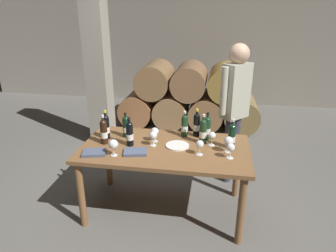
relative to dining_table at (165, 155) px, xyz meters
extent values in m
plane|color=#66635E|center=(0.00, 0.00, -0.67)|extent=(14.00, 14.00, 0.00)
cube|color=gray|center=(0.00, 4.20, 0.73)|extent=(10.00, 0.24, 2.80)
cylinder|color=#98633D|center=(-0.95, 2.60, -0.37)|extent=(0.60, 0.90, 0.60)
cylinder|color=#926E47|center=(-0.32, 2.60, -0.37)|extent=(0.60, 0.90, 0.60)
cylinder|color=olive|center=(0.31, 2.60, -0.37)|extent=(0.60, 0.90, 0.60)
cylinder|color=olive|center=(0.95, 2.60, -0.37)|extent=(0.60, 0.90, 0.60)
cylinder|color=olive|center=(-0.63, 2.60, 0.18)|extent=(0.60, 0.90, 0.60)
cylinder|color=brown|center=(0.00, 2.60, 0.18)|extent=(0.60, 0.90, 0.60)
cylinder|color=olive|center=(0.63, 2.60, 0.18)|extent=(0.60, 0.90, 0.60)
cube|color=gray|center=(-1.30, 1.60, 0.63)|extent=(0.32, 0.32, 2.60)
cube|color=brown|center=(0.00, 0.00, 0.07)|extent=(1.70, 0.90, 0.04)
cylinder|color=brown|center=(-0.77, -0.39, -0.31)|extent=(0.07, 0.07, 0.72)
cylinder|color=brown|center=(0.77, -0.39, -0.31)|extent=(0.07, 0.07, 0.72)
cylinder|color=brown|center=(-0.77, 0.39, -0.31)|extent=(0.07, 0.07, 0.72)
cylinder|color=brown|center=(0.77, 0.39, -0.31)|extent=(0.07, 0.07, 0.72)
cylinder|color=#19381E|center=(0.17, 0.31, 0.19)|extent=(0.07, 0.07, 0.20)
sphere|color=#19381E|center=(0.17, 0.31, 0.30)|extent=(0.07, 0.07, 0.07)
cylinder|color=#19381E|center=(0.17, 0.31, 0.33)|extent=(0.03, 0.03, 0.06)
cylinder|color=silver|center=(0.17, 0.31, 0.37)|extent=(0.03, 0.03, 0.02)
cylinder|color=silver|center=(0.17, 0.31, 0.18)|extent=(0.07, 0.07, 0.06)
cylinder|color=black|center=(-0.66, 0.11, 0.20)|extent=(0.07, 0.07, 0.22)
sphere|color=black|center=(-0.66, 0.11, 0.32)|extent=(0.07, 0.07, 0.07)
cylinder|color=black|center=(-0.66, 0.11, 0.35)|extent=(0.03, 0.03, 0.07)
cylinder|color=gold|center=(-0.66, 0.11, 0.39)|extent=(0.03, 0.03, 0.03)
cylinder|color=silver|center=(-0.66, 0.11, 0.19)|extent=(0.07, 0.07, 0.07)
cylinder|color=#19381E|center=(0.41, 0.27, 0.20)|extent=(0.07, 0.07, 0.21)
sphere|color=#19381E|center=(0.41, 0.27, 0.31)|extent=(0.07, 0.07, 0.07)
cylinder|color=#19381E|center=(0.41, 0.27, 0.33)|extent=(0.03, 0.03, 0.07)
cylinder|color=black|center=(0.41, 0.27, 0.38)|extent=(0.03, 0.03, 0.02)
cylinder|color=silver|center=(0.41, 0.27, 0.19)|extent=(0.07, 0.07, 0.06)
cylinder|color=#19381E|center=(0.37, 0.15, 0.20)|extent=(0.07, 0.07, 0.22)
sphere|color=#19381E|center=(0.37, 0.15, 0.32)|extent=(0.07, 0.07, 0.07)
cylinder|color=#19381E|center=(0.37, 0.15, 0.35)|extent=(0.03, 0.03, 0.07)
cylinder|color=silver|center=(0.37, 0.15, 0.40)|extent=(0.03, 0.03, 0.03)
cylinder|color=silver|center=(0.37, 0.15, 0.19)|extent=(0.07, 0.07, 0.07)
cylinder|color=black|center=(-0.36, -0.02, 0.20)|extent=(0.07, 0.07, 0.21)
sphere|color=black|center=(-0.36, -0.02, 0.31)|extent=(0.07, 0.07, 0.07)
cylinder|color=black|center=(-0.36, -0.02, 0.34)|extent=(0.03, 0.03, 0.07)
cylinder|color=black|center=(-0.36, -0.02, 0.38)|extent=(0.03, 0.03, 0.02)
cylinder|color=silver|center=(-0.36, -0.02, 0.19)|extent=(0.07, 0.07, 0.06)
cylinder|color=black|center=(-0.46, 0.19, 0.19)|extent=(0.07, 0.07, 0.19)
sphere|color=black|center=(-0.46, 0.19, 0.29)|extent=(0.07, 0.07, 0.07)
cylinder|color=black|center=(-0.46, 0.19, 0.32)|extent=(0.03, 0.03, 0.06)
cylinder|color=black|center=(-0.46, 0.19, 0.36)|extent=(0.03, 0.03, 0.02)
cylinder|color=silver|center=(-0.46, 0.19, 0.18)|extent=(0.07, 0.07, 0.06)
cylinder|color=black|center=(0.29, 0.34, 0.20)|extent=(0.07, 0.07, 0.22)
sphere|color=black|center=(0.29, 0.34, 0.31)|extent=(0.07, 0.07, 0.07)
cylinder|color=black|center=(0.29, 0.34, 0.34)|extent=(0.03, 0.03, 0.07)
cylinder|color=gold|center=(0.29, 0.34, 0.39)|extent=(0.03, 0.03, 0.02)
cylinder|color=silver|center=(0.29, 0.34, 0.19)|extent=(0.07, 0.07, 0.07)
cylinder|color=black|center=(0.66, 0.08, 0.20)|extent=(0.07, 0.07, 0.22)
sphere|color=black|center=(0.66, 0.08, 0.32)|extent=(0.07, 0.07, 0.07)
cylinder|color=black|center=(0.66, 0.08, 0.34)|extent=(0.03, 0.03, 0.07)
cylinder|color=silver|center=(0.66, 0.08, 0.39)|extent=(0.03, 0.03, 0.02)
cylinder|color=silver|center=(0.66, 0.08, 0.19)|extent=(0.07, 0.07, 0.07)
cylinder|color=black|center=(-0.63, -0.02, 0.20)|extent=(0.07, 0.07, 0.22)
sphere|color=black|center=(-0.63, -0.02, 0.32)|extent=(0.07, 0.07, 0.07)
cylinder|color=black|center=(-0.63, -0.02, 0.34)|extent=(0.03, 0.03, 0.07)
cylinder|color=silver|center=(-0.63, -0.02, 0.39)|extent=(0.03, 0.03, 0.02)
cylinder|color=silver|center=(-0.63, -0.02, 0.19)|extent=(0.07, 0.07, 0.07)
cylinder|color=white|center=(-0.12, 0.01, 0.09)|extent=(0.06, 0.06, 0.00)
cylinder|color=white|center=(-0.12, 0.01, 0.13)|extent=(0.01, 0.01, 0.07)
sphere|color=white|center=(-0.12, 0.01, 0.21)|extent=(0.08, 0.08, 0.08)
cylinder|color=white|center=(0.47, 0.11, 0.09)|extent=(0.06, 0.06, 0.00)
cylinder|color=white|center=(0.47, 0.11, 0.13)|extent=(0.01, 0.01, 0.07)
sphere|color=white|center=(0.47, 0.11, 0.20)|extent=(0.08, 0.08, 0.08)
cylinder|color=white|center=(0.36, -0.11, 0.09)|extent=(0.06, 0.06, 0.00)
cylinder|color=white|center=(0.36, -0.11, 0.13)|extent=(0.01, 0.01, 0.07)
sphere|color=white|center=(0.36, -0.11, 0.20)|extent=(0.08, 0.08, 0.08)
cylinder|color=white|center=(0.65, -0.14, 0.09)|extent=(0.06, 0.06, 0.00)
cylinder|color=white|center=(0.65, -0.14, 0.13)|extent=(0.01, 0.01, 0.07)
sphere|color=white|center=(0.65, -0.14, 0.20)|extent=(0.08, 0.08, 0.08)
cylinder|color=white|center=(-0.13, 0.12, 0.09)|extent=(0.06, 0.06, 0.00)
cylinder|color=white|center=(-0.13, 0.12, 0.13)|extent=(0.01, 0.01, 0.07)
sphere|color=white|center=(-0.13, 0.12, 0.21)|extent=(0.08, 0.08, 0.08)
cylinder|color=white|center=(0.63, -0.01, 0.09)|extent=(0.06, 0.06, 0.00)
cylinder|color=white|center=(0.63, -0.01, 0.13)|extent=(0.01, 0.01, 0.07)
sphere|color=white|center=(0.63, -0.01, 0.21)|extent=(0.09, 0.09, 0.09)
cylinder|color=white|center=(-0.45, -0.27, 0.09)|extent=(0.06, 0.06, 0.00)
cylinder|color=white|center=(-0.45, -0.27, 0.13)|extent=(0.01, 0.01, 0.07)
sphere|color=white|center=(-0.45, -0.27, 0.21)|extent=(0.09, 0.09, 0.09)
cube|color=#4C5670|center=(-0.26, -0.19, 0.11)|extent=(0.25, 0.20, 0.03)
cube|color=#4C5670|center=(-0.65, -0.26, 0.11)|extent=(0.25, 0.21, 0.03)
cylinder|color=white|center=(0.12, 0.04, 0.10)|extent=(0.24, 0.24, 0.01)
cylinder|color=#383842|center=(0.75, 0.79, -0.24)|extent=(0.11, 0.11, 0.85)
cylinder|color=#383842|center=(0.67, 0.71, -0.24)|extent=(0.11, 0.11, 0.85)
cube|color=#B2B29E|center=(0.71, 0.75, 0.51)|extent=(0.35, 0.36, 0.64)
cylinder|color=#B2B29E|center=(0.85, 0.90, 0.54)|extent=(0.08, 0.08, 0.54)
cylinder|color=#B2B29E|center=(0.56, 0.60, 0.54)|extent=(0.08, 0.08, 0.54)
sphere|color=tan|center=(0.71, 0.75, 0.93)|extent=(0.23, 0.23, 0.23)
camera|label=1|loc=(0.48, -2.73, 1.43)|focal=32.39mm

